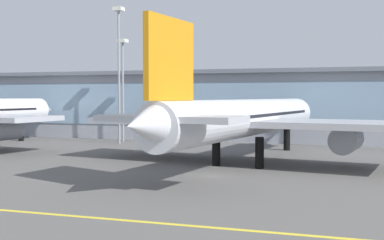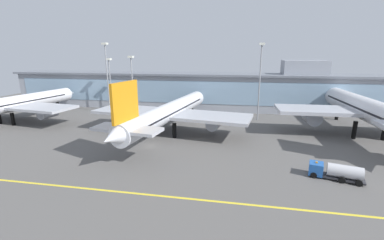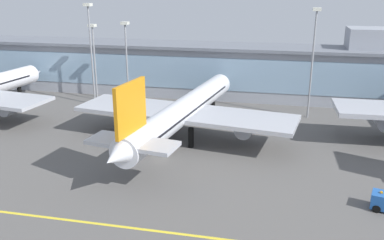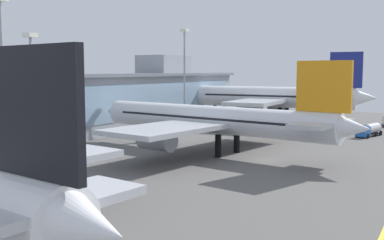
{
  "view_description": "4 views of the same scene",
  "coord_description": "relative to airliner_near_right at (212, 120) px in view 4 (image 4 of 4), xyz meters",
  "views": [
    {
      "loc": [
        15.37,
        -55.2,
        9.1
      ],
      "look_at": [
        -5.68,
        9.93,
        5.85
      ],
      "focal_mm": 47.16,
      "sensor_mm": 36.0,
      "label": 1
    },
    {
      "loc": [
        20.78,
        -57.3,
        21.77
      ],
      "look_at": [
        8.51,
        9.33,
        4.58
      ],
      "focal_mm": 24.25,
      "sensor_mm": 36.0,
      "label": 2
    },
    {
      "loc": [
        20.26,
        -66.63,
        30.6
      ],
      "look_at": [
        2.81,
        14.13,
        3.29
      ],
      "focal_mm": 38.96,
      "sensor_mm": 36.0,
      "label": 3
    },
    {
      "loc": [
        -73.43,
        -26.77,
        15.0
      ],
      "look_at": [
        1.65,
        15.34,
        5.85
      ],
      "focal_mm": 43.24,
      "sensor_mm": 36.0,
      "label": 4
    }
  ],
  "objects": [
    {
      "name": "terminal_building",
      "position": [
        -0.1,
        36.06,
        1.55
      ],
      "size": [
        151.8,
        14.0,
        19.58
      ],
      "color": "#9399A3",
      "rests_on": "ground"
    },
    {
      "name": "apron_light_mast_far_east",
      "position": [
        -20.61,
        23.55,
        8.09
      ],
      "size": [
        1.8,
        1.8,
        21.26
      ],
      "color": "gray",
      "rests_on": "ground"
    },
    {
      "name": "apron_light_mast_west",
      "position": [
        25.56,
        20.8,
        10.38
      ],
      "size": [
        1.8,
        1.8,
        25.38
      ],
      "color": "gray",
      "rests_on": "ground"
    },
    {
      "name": "airliner_far_right",
      "position": [
        52.87,
        7.26,
        1.3
      ],
      "size": [
        46.52,
        57.06,
        20.08
      ],
      "rotation": [
        0.0,
        0.0,
        1.6
      ],
      "color": "black",
      "rests_on": "ground"
    },
    {
      "name": "airliner_near_right",
      "position": [
        0.0,
        0.0,
        0.0
      ],
      "size": [
        46.17,
        57.03,
        16.6
      ],
      "rotation": [
        0.0,
        0.0,
        1.42
      ],
      "color": "black",
      "rests_on": "ground"
    },
    {
      "name": "apron_light_mast_centre",
      "position": [
        -28.82,
        20.37,
        10.62
      ],
      "size": [
        1.8,
        1.8,
        25.81
      ],
      "color": "gray",
      "rests_on": "ground"
    },
    {
      "name": "ground_plane",
      "position": [
        -1.67,
        -11.05,
        -6.04
      ],
      "size": [
        208.32,
        208.32,
        0.0
      ],
      "primitive_type": "plane",
      "color": "#5B5956"
    },
    {
      "name": "baggage_tug_near",
      "position": [
        36.42,
        -21.75,
        -4.53
      ],
      "size": [
        9.36,
        4.95,
        2.9
      ],
      "rotation": [
        0.0,
        0.0,
        2.87
      ],
      "color": "black",
      "rests_on": "ground"
    }
  ]
}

